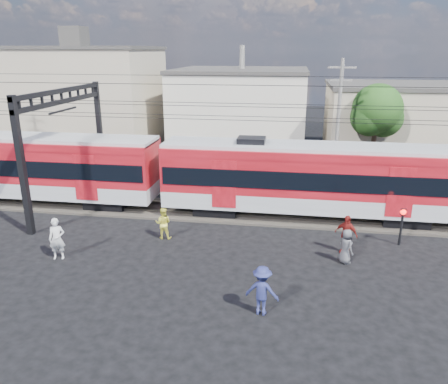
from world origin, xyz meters
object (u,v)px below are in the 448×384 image
(pedestrian_c, at_px, (262,291))
(crossing_signal, at_px, (402,220))
(commuter_train, at_px, (313,177))
(pedestrian_a, at_px, (57,239))

(pedestrian_c, height_order, crossing_signal, crossing_signal)
(commuter_train, distance_m, pedestrian_a, 13.39)
(pedestrian_c, bearing_deg, commuter_train, -92.24)
(commuter_train, bearing_deg, pedestrian_c, -101.66)
(crossing_signal, bearing_deg, pedestrian_a, -165.90)
(pedestrian_a, distance_m, crossing_signal, 16.04)
(pedestrian_c, relative_size, crossing_signal, 0.99)
(pedestrian_a, bearing_deg, commuter_train, 14.57)
(commuter_train, height_order, pedestrian_c, commuter_train)
(commuter_train, xyz_separation_m, pedestrian_c, (-2.01, -9.76, -1.48))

